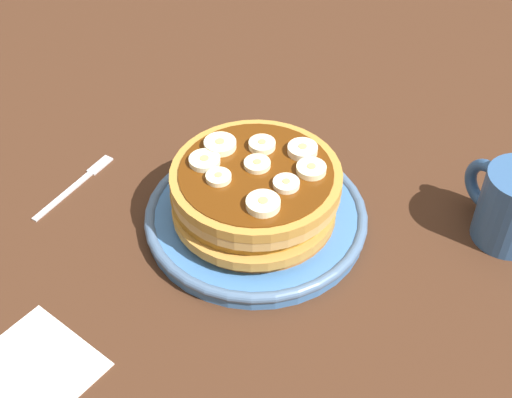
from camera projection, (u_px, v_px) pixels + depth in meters
ground_plane at (256, 233)px, 80.38cm from camera, size 140.00×140.00×3.00cm
plate at (256, 217)px, 78.56cm from camera, size 24.82×24.82×2.10cm
pancake_stack at (255, 192)px, 76.01cm from camera, size 19.03×18.68×6.15cm
banana_slice_0 at (257, 164)px, 74.39cm from camera, size 2.85×2.85×0.79cm
banana_slice_1 at (303, 150)px, 75.91cm from camera, size 3.26×3.26×1.07cm
banana_slice_2 at (205, 161)px, 74.73cm from camera, size 3.35×3.35×0.87cm
banana_slice_3 at (286, 184)px, 72.12cm from camera, size 2.77×2.77×0.83cm
banana_slice_4 at (262, 145)px, 76.58cm from camera, size 2.94×2.94×0.97cm
banana_slice_5 at (219, 178)px, 72.87cm from camera, size 2.69×2.69×0.79cm
banana_slice_6 at (263, 204)px, 69.82cm from camera, size 3.47×3.47×1.06cm
banana_slice_7 at (220, 145)px, 76.57cm from camera, size 3.55×3.55×1.02cm
banana_slice_8 at (311, 169)px, 73.70cm from camera, size 3.18×3.18×0.94cm
coffee_mug at (512, 204)px, 75.11cm from camera, size 10.84×7.50×8.83cm
napkin at (30, 372)px, 65.22cm from camera, size 14.08×14.08×0.30cm
fork at (78, 182)px, 84.00cm from camera, size 6.67×12.07×0.50cm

